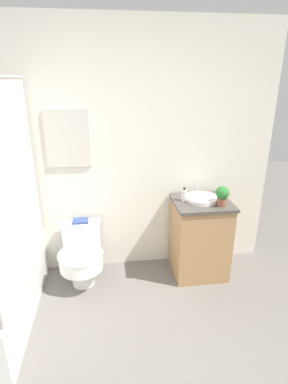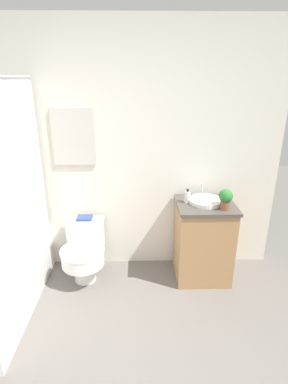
{
  "view_description": "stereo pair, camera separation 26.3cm",
  "coord_description": "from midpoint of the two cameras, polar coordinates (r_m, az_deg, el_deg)",
  "views": [
    {
      "loc": [
        0.03,
        -0.83,
        1.96
      ],
      "look_at": [
        0.35,
        1.63,
        1.02
      ],
      "focal_mm": 28.0,
      "sensor_mm": 36.0,
      "label": 1
    },
    {
      "loc": [
        0.29,
        -0.85,
        1.96
      ],
      "look_at": [
        0.35,
        1.63,
        1.02
      ],
      "focal_mm": 28.0,
      "sensor_mm": 36.0,
      "label": 2
    }
  ],
  "objects": [
    {
      "name": "wall_back",
      "position": [
        3.03,
        -10.39,
        6.99
      ],
      "size": [
        3.48,
        0.07,
        2.5
      ],
      "color": "silver",
      "rests_on": "ground_plane"
    },
    {
      "name": "toilet",
      "position": [
        3.13,
        -14.21,
        -11.54
      ],
      "size": [
        0.43,
        0.55,
        0.6
      ],
      "color": "white",
      "rests_on": "ground_plane"
    },
    {
      "name": "vanity",
      "position": [
        3.17,
        8.19,
        -8.64
      ],
      "size": [
        0.56,
        0.51,
        0.82
      ],
      "color": "#AD7F51",
      "rests_on": "ground_plane"
    },
    {
      "name": "sink",
      "position": [
        3.0,
        8.5,
        -1.26
      ],
      "size": [
        0.33,
        0.36,
        0.13
      ],
      "color": "white",
      "rests_on": "vanity"
    },
    {
      "name": "soap_bottle",
      "position": [
        2.95,
        5.13,
        -0.66
      ],
      "size": [
        0.05,
        0.05,
        0.14
      ],
      "color": "silver",
      "rests_on": "vanity"
    },
    {
      "name": "potted_plant",
      "position": [
        2.87,
        12.18,
        -0.6
      ],
      "size": [
        0.13,
        0.13,
        0.2
      ],
      "color": "brown",
      "rests_on": "vanity"
    },
    {
      "name": "book_on_tank",
      "position": [
        3.13,
        -14.39,
        -5.4
      ],
      "size": [
        0.16,
        0.12,
        0.02
      ],
      "color": "#33477F",
      "rests_on": "toilet"
    }
  ]
}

